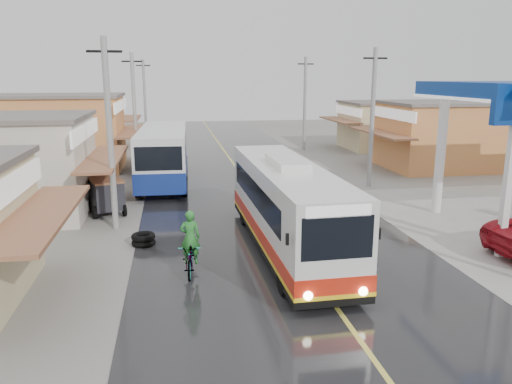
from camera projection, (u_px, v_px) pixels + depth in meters
ground at (337, 308)px, 14.18m from camera, size 120.00×120.00×0.00m
road at (253, 191)px, 28.58m from camera, size 12.00×90.00×0.02m
centre_line at (253, 191)px, 28.57m from camera, size 0.15×90.00×0.01m
shopfronts_left at (27, 188)px, 29.36m from camera, size 11.00×44.00×5.20m
utility_poles_left at (129, 192)px, 28.41m from camera, size 1.60×50.00×8.00m
utility_poles_right at (369, 187)px, 29.71m from camera, size 1.60×36.00×8.00m
coach_bus at (286, 206)px, 18.63m from camera, size 2.72×11.24×3.49m
second_bus at (164, 154)px, 30.10m from camera, size 3.05×10.16×3.34m
cyclist at (190, 253)px, 16.54m from camera, size 0.88×2.12×2.23m
tricycle_near at (106, 194)px, 23.70m from camera, size 2.08×2.39×1.69m
tyre_stack at (143, 239)px, 19.40m from camera, size 0.93×0.93×0.48m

